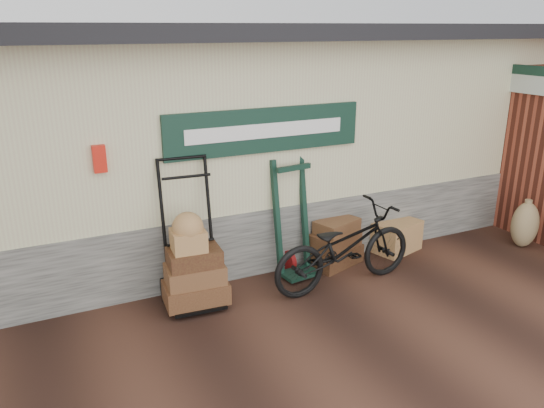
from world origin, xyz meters
The scene contains 9 objects.
ground centered at (0.00, 0.00, 0.00)m, with size 80.00×80.00×0.00m, color black.
station_building centered at (-0.01, 2.74, 1.61)m, with size 14.40×4.10×3.20m.
brick_outbuilding centered at (4.70, 1.19, 1.30)m, with size 1.71×4.51×2.62m.
porter_trolley centered at (-1.41, 0.71, 0.89)m, with size 0.89×0.67×1.78m, color black, non-canonical shape.
green_barrow centered at (0.03, 0.85, 0.78)m, with size 0.56×0.48×1.56m, color black, non-canonical shape.
suitcase_stack centered at (0.69, 0.84, 0.33)m, with size 0.74×0.47×0.66m, color #3A1A12, non-canonical shape.
wicker_hamper centered at (1.77, 0.85, 0.22)m, with size 0.69×0.45×0.45m, color olive.
bicycle centered at (0.45, 0.25, 0.59)m, with size 2.02×0.70×1.17m, color black.
burlap_sack_left centered at (3.59, 0.15, 0.35)m, with size 0.44×0.37×0.70m, color brown.
Camera 1 is at (-3.03, -4.90, 3.17)m, focal length 35.00 mm.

